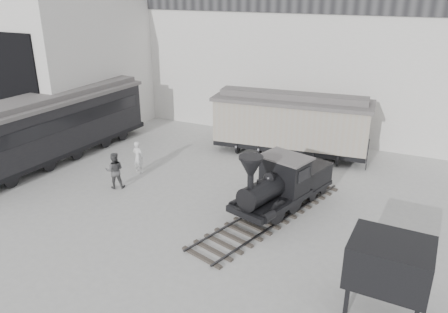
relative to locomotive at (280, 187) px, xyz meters
The scene contains 9 objects.
ground 4.63m from the locomotive, 123.59° to the right, with size 90.00×90.00×0.00m, color #9E9E9B.
north_wall 12.32m from the locomotive, 102.42° to the left, with size 34.00×2.51×11.00m.
west_pavilion 18.39m from the locomotive, 159.83° to the left, with size 7.00×12.11×9.00m.
locomotive is the anchor object (origin of this frame).
boxcar 7.37m from the locomotive, 103.88° to the left, with size 9.51×3.83×3.79m.
passenger_coach 13.93m from the locomotive, behind, with size 3.85×13.82×3.65m.
visitor_a 8.43m from the locomotive, behind, with size 0.66×0.43×1.81m, color silver.
visitor_b 8.40m from the locomotive, behind, with size 0.92×0.72×1.89m, color #49494A.
coal_hopper 7.12m from the locomotive, 44.36° to the right, with size 2.46×2.04×2.60m.
Camera 1 is at (7.77, -13.32, 9.72)m, focal length 35.00 mm.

